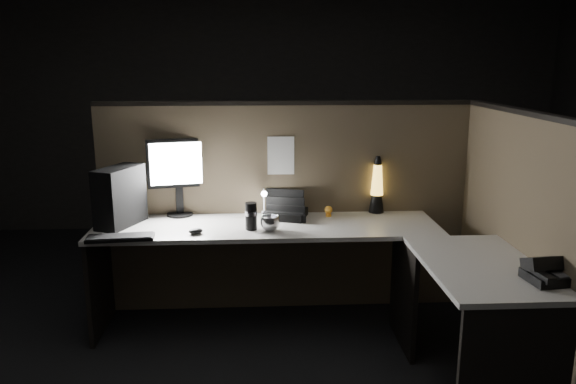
{
  "coord_description": "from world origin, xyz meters",
  "views": [
    {
      "loc": [
        -0.21,
        -3.01,
        1.81
      ],
      "look_at": [
        -0.02,
        0.35,
        1.01
      ],
      "focal_mm": 35.0,
      "sensor_mm": 36.0,
      "label": 1
    }
  ],
  "objects": [
    {
      "name": "organizer",
      "position": [
        -0.01,
        0.78,
        0.78
      ],
      "size": [
        0.33,
        0.31,
        0.21
      ],
      "rotation": [
        0.0,
        0.0,
        -0.29
      ],
      "color": "black",
      "rests_on": "desk"
    },
    {
      "name": "partition_right",
      "position": [
        1.33,
        0.1,
        0.75
      ],
      "size": [
        0.06,
        1.66,
        1.5
      ],
      "primitive_type": "cube",
      "color": "brown",
      "rests_on": "ground"
    },
    {
      "name": "monitor",
      "position": [
        -0.76,
        0.89,
        1.06
      ],
      "size": [
        0.42,
        0.18,
        0.55
      ],
      "rotation": [
        0.0,
        0.0,
        0.2
      ],
      "color": "black",
      "rests_on": "desk"
    },
    {
      "name": "figurine",
      "position": [
        0.29,
        0.79,
        0.78
      ],
      "size": [
        0.06,
        0.06,
        0.06
      ],
      "primitive_type": "sphere",
      "color": "#FFA228",
      "rests_on": "desk"
    },
    {
      "name": "pc_tower",
      "position": [
        -1.12,
        0.65,
        0.93
      ],
      "size": [
        0.3,
        0.41,
        0.39
      ],
      "primitive_type": "cube",
      "rotation": [
        0.0,
        0.0,
        -0.4
      ],
      "color": "black",
      "rests_on": "desk"
    },
    {
      "name": "partition_back",
      "position": [
        0.0,
        0.93,
        0.75
      ],
      "size": [
        2.66,
        0.06,
        1.5
      ],
      "primitive_type": "cube",
      "color": "brown",
      "rests_on": "ground"
    },
    {
      "name": "floor",
      "position": [
        0.0,
        0.0,
        0.0
      ],
      "size": [
        6.0,
        6.0,
        0.0
      ],
      "primitive_type": "plane",
      "color": "black",
      "rests_on": "ground"
    },
    {
      "name": "pinned_paper",
      "position": [
        -0.04,
        0.9,
        1.15
      ],
      "size": [
        0.19,
        0.0,
        0.27
      ],
      "primitive_type": "cube",
      "color": "white",
      "rests_on": "partition_back"
    },
    {
      "name": "lava_lamp",
      "position": [
        0.65,
        0.88,
        0.9
      ],
      "size": [
        0.11,
        0.11,
        0.41
      ],
      "color": "black",
      "rests_on": "desk"
    },
    {
      "name": "clip_lamp",
      "position": [
        -0.16,
        0.78,
        0.85
      ],
      "size": [
        0.04,
        0.16,
        0.21
      ],
      "color": "white",
      "rests_on": "desk"
    },
    {
      "name": "keyboard",
      "position": [
        -1.06,
        0.34,
        0.74
      ],
      "size": [
        0.42,
        0.17,
        0.02
      ],
      "primitive_type": "cube",
      "rotation": [
        0.0,
        0.0,
        0.1
      ],
      "color": "black",
      "rests_on": "desk"
    },
    {
      "name": "room_shell",
      "position": [
        0.0,
        0.0,
        1.62
      ],
      "size": [
        6.0,
        6.0,
        6.0
      ],
      "color": "silver",
      "rests_on": "ground"
    },
    {
      "name": "mouse",
      "position": [
        -0.6,
        0.43,
        0.75
      ],
      "size": [
        0.11,
        0.09,
        0.04
      ],
      "primitive_type": "ellipsoid",
      "rotation": [
        0.0,
        0.0,
        0.37
      ],
      "color": "black",
      "rests_on": "desk"
    },
    {
      "name": "desk_phone",
      "position": [
        1.24,
        -0.45,
        0.78
      ],
      "size": [
        0.24,
        0.25,
        0.13
      ],
      "rotation": [
        0.0,
        0.0,
        0.12
      ],
      "color": "black",
      "rests_on": "desk"
    },
    {
      "name": "steel_mug",
      "position": [
        -0.13,
        0.47,
        0.78
      ],
      "size": [
        0.16,
        0.16,
        0.1
      ],
      "primitive_type": "imported",
      "rotation": [
        0.0,
        0.0,
        0.39
      ],
      "color": "silver",
      "rests_on": "desk"
    },
    {
      "name": "travel_mug",
      "position": [
        -0.25,
        0.5,
        0.82
      ],
      "size": [
        0.08,
        0.08,
        0.18
      ],
      "primitive_type": "cylinder",
      "color": "black",
      "rests_on": "desk"
    },
    {
      "name": "desk",
      "position": [
        0.18,
        0.25,
        0.58
      ],
      "size": [
        2.6,
        1.6,
        0.73
      ],
      "color": "#B5B2AB",
      "rests_on": "ground"
    }
  ]
}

